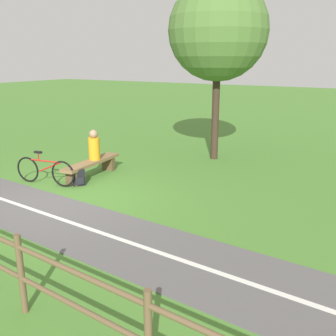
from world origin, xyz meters
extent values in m
plane|color=#477A2D|center=(0.00, 0.00, 0.00)|extent=(80.00, 80.00, 0.00)
cube|color=#565454|center=(1.09, 4.00, 0.01)|extent=(4.14, 36.04, 0.02)
cube|color=silver|center=(1.09, 4.00, 0.02)|extent=(2.15, 31.94, 0.00)
cube|color=brown|center=(-1.62, -0.54, 0.41)|extent=(2.10, 0.56, 0.08)
cube|color=brown|center=(-2.40, -0.61, 0.19)|extent=(0.19, 0.36, 0.37)
cube|color=brown|center=(-0.85, -0.48, 0.19)|extent=(0.19, 0.36, 0.37)
cylinder|color=orange|center=(-1.78, -0.56, 0.75)|extent=(0.33, 0.33, 0.60)
sphere|color=#9E755B|center=(-1.78, -0.56, 1.15)|extent=(0.23, 0.23, 0.23)
torus|color=black|center=(-0.63, -0.59, 0.33)|extent=(0.16, 0.66, 0.66)
torus|color=black|center=(-0.45, -1.65, 0.33)|extent=(0.16, 0.66, 0.66)
cylinder|color=red|center=(-0.54, -1.12, 0.61)|extent=(0.19, 0.91, 0.04)
cylinder|color=red|center=(-0.57, -0.96, 0.47)|extent=(0.15, 0.66, 0.31)
cylinder|color=red|center=(-0.52, -1.28, 0.71)|extent=(0.03, 0.03, 0.20)
cube|color=black|center=(-0.52, -1.28, 0.82)|extent=(0.11, 0.21, 0.05)
cube|color=black|center=(-0.93, -0.38, 0.21)|extent=(0.39, 0.38, 0.41)
cube|color=black|center=(-0.85, -0.26, 0.14)|extent=(0.20, 0.15, 0.18)
cylinder|color=brown|center=(3.20, 2.66, 0.53)|extent=(0.08, 0.08, 1.06)
cylinder|color=brown|center=(3.27, 3.65, 0.90)|extent=(1.06, 13.77, 0.06)
cylinder|color=brown|center=(3.27, 3.65, 0.48)|extent=(1.06, 13.77, 0.06)
cylinder|color=#38281E|center=(-5.17, 1.42, 1.57)|extent=(0.23, 0.23, 3.14)
sphere|color=#4C7033|center=(-5.17, 1.42, 3.87)|extent=(2.94, 2.94, 2.94)
camera|label=1|loc=(5.86, 6.37, 3.06)|focal=41.47mm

